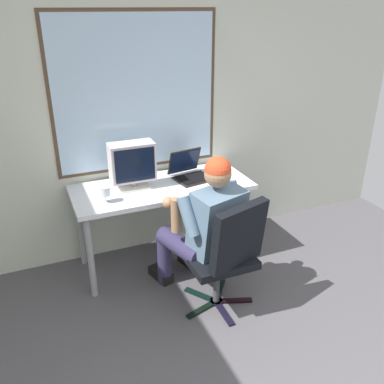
# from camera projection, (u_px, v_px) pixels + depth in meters

# --- Properties ---
(wall_rear) EXTENTS (4.98, 0.08, 2.86)m
(wall_rear) POSITION_uv_depth(u_px,v_px,m) (161.00, 94.00, 3.54)
(wall_rear) COLOR beige
(wall_rear) RESTS_ON ground
(desk) EXTENTS (1.50, 0.63, 0.75)m
(desk) POSITION_uv_depth(u_px,v_px,m) (162.00, 194.00, 3.50)
(desk) COLOR #97969A
(desk) RESTS_ON ground
(office_chair) EXTENTS (0.57, 0.57, 0.93)m
(office_chair) POSITION_uv_depth(u_px,v_px,m) (227.00, 250.00, 2.95)
(office_chair) COLOR black
(office_chair) RESTS_ON ground
(person_seated) EXTENTS (0.64, 0.84, 1.20)m
(person_seated) POSITION_uv_depth(u_px,v_px,m) (204.00, 225.00, 3.10)
(person_seated) COLOR #302B4C
(person_seated) RESTS_ON ground
(crt_monitor) EXTENTS (0.36, 0.20, 0.39)m
(crt_monitor) POSITION_uv_depth(u_px,v_px,m) (132.00, 163.00, 3.33)
(crt_monitor) COLOR beige
(crt_monitor) RESTS_ON desk
(laptop) EXTENTS (0.35, 0.36, 0.24)m
(laptop) POSITION_uv_depth(u_px,v_px,m) (189.00, 170.00, 3.60)
(laptop) COLOR black
(laptop) RESTS_ON desk
(wine_glass) EXTENTS (0.08, 0.08, 0.13)m
(wine_glass) POSITION_uv_depth(u_px,v_px,m) (105.00, 192.00, 3.13)
(wine_glass) COLOR silver
(wine_glass) RESTS_ON desk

